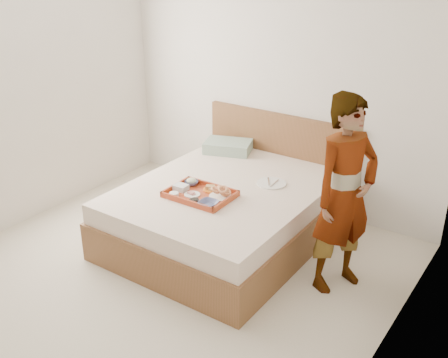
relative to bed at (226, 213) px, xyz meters
name	(u,v)px	position (x,y,z in m)	size (l,w,h in m)	color
ground	(146,288)	(-0.08, -1.00, -0.27)	(3.50, 4.00, 0.01)	beige
wall_back	(277,78)	(-0.08, 1.00, 1.04)	(3.50, 0.01, 2.60)	silver
wall_right	(382,196)	(1.67, -1.00, 1.04)	(0.01, 4.00, 2.60)	silver
bed	(226,213)	(0.00, 0.00, 0.00)	(1.65, 2.00, 0.53)	brown
headboard	(279,158)	(0.00, 0.97, 0.21)	(1.65, 0.06, 0.95)	brown
pillow	(228,147)	(-0.46, 0.72, 0.32)	(0.46, 0.32, 0.11)	#A0AFA0
tray	(200,194)	(-0.06, -0.29, 0.29)	(0.55, 0.40, 0.05)	#AE4519
prawn_plate	(220,196)	(0.10, -0.23, 0.29)	(0.19, 0.19, 0.01)	white
navy_bowl_big	(208,204)	(0.12, -0.42, 0.30)	(0.16, 0.16, 0.04)	#19214A
sauce_dish	(194,201)	(-0.01, -0.44, 0.30)	(0.08, 0.08, 0.03)	black
meat_plate	(192,195)	(-0.12, -0.34, 0.29)	(0.14, 0.14, 0.01)	white
bread_plate	(211,190)	(-0.04, -0.17, 0.29)	(0.13, 0.13, 0.01)	orange
salad_bowl	(192,183)	(-0.25, -0.17, 0.30)	(0.12, 0.12, 0.04)	#19214A
plastic_tub	(181,187)	(-0.26, -0.31, 0.31)	(0.12, 0.10, 0.05)	silver
cheese_round	(174,194)	(-0.23, -0.43, 0.29)	(0.08, 0.08, 0.03)	white
dinner_plate	(272,183)	(0.31, 0.27, 0.27)	(0.26, 0.26, 0.01)	white
person	(345,195)	(1.13, -0.07, 0.52)	(0.57, 0.37, 1.56)	silver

